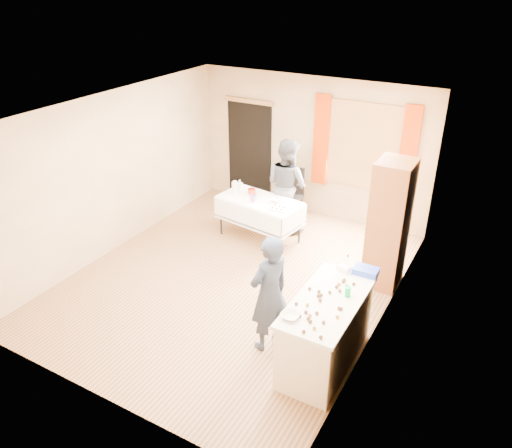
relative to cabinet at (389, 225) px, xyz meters
The scene contains 29 objects.
floor 2.45m from the cabinet, 152.57° to the right, with size 4.50×5.50×0.02m, color #9E7047.
ceiling 2.78m from the cabinet, 152.57° to the right, with size 4.50×5.50×0.02m, color white.
wall_back 2.66m from the cabinet, 139.05° to the left, with size 4.50×0.02×2.60m, color tan.
wall_front 4.30m from the cabinet, 117.68° to the right, with size 4.50×0.02×2.60m, color tan.
wall_left 4.39m from the cabinet, 166.34° to the right, with size 0.02×5.50×2.60m, color tan.
wall_right 1.12m from the cabinet, 75.35° to the right, with size 0.02×5.50×2.60m, color tan.
window_frame 2.03m from the cabinet, 120.40° to the left, with size 1.32×0.06×1.52m, color olive.
window_pane 2.01m from the cabinet, 120.63° to the left, with size 1.20×0.02×1.40m, color white.
curtain_left 2.47m from the cabinet, 137.23° to the left, with size 0.28×0.06×1.65m, color #B32F00.
curtain_right 1.73m from the cabinet, 97.31° to the left, with size 0.28×0.06×1.65m, color #B32F00.
doorway 3.70m from the cabinet, 152.71° to the left, with size 0.95×0.04×2.00m, color black.
door_lintel 3.84m from the cabinet, 153.13° to the left, with size 1.05×0.06×0.08m, color olive.
cabinet is the anchor object (origin of this frame).
counter 2.11m from the cabinet, 92.80° to the right, with size 0.70×1.48×0.91m.
party_table 2.36m from the cabinet, behind, with size 1.53×0.93×0.75m.
chair 2.56m from the cabinet, 150.10° to the left, with size 0.46×0.46×1.00m.
girl 2.27m from the cabinet, 111.41° to the right, with size 0.56×0.67×1.55m, color #20283B.
woman 2.26m from the cabinet, 156.68° to the left, with size 0.98×0.87×1.68m, color black.
soda_can 1.87m from the cabinet, 87.97° to the right, with size 0.07×0.07×0.12m, color #038431.
mixing_bowl 2.57m from the cabinet, 97.44° to the right, with size 0.22×0.22×0.05m, color white.
foam_block 1.41m from the cabinet, 96.31° to the right, with size 0.15×0.10×0.08m, color white.
blue_basket 1.32m from the cabinet, 85.80° to the right, with size 0.30×0.20×0.08m, color blue.
pitcher 2.78m from the cabinet, behind, with size 0.11×0.11×0.22m, color silver.
cup_red 2.53m from the cabinet, behind, with size 0.14×0.14×0.11m, color #B42D12.
cup_rainbow 2.35m from the cabinet, behind, with size 0.16×0.16×0.11m, color red.
small_bowl 2.01m from the cabinet, behind, with size 0.20×0.20×0.06m, color white.
pastry_tray 1.84m from the cabinet, behind, with size 0.28×0.20×0.02m, color white.
bottle 2.87m from the cabinet, 169.32° to the left, with size 0.08×0.08×0.16m, color white.
cake_balls 2.16m from the cabinet, 92.79° to the right, with size 0.53×1.15×0.04m.
Camera 1 is at (3.45, -5.44, 4.26)m, focal length 35.00 mm.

